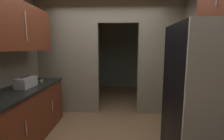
{
  "coord_description": "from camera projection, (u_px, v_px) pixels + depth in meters",
  "views": [
    {
      "loc": [
        0.23,
        -2.23,
        1.58
      ],
      "look_at": [
        0.11,
        0.56,
        1.18
      ],
      "focal_mm": 24.81,
      "sensor_mm": 36.0,
      "label": 1
    }
  ],
  "objects": [
    {
      "name": "upper_cabinet_counterside",
      "position": [
        14.0,
        26.0,
        2.37
      ],
      "size": [
        0.36,
        1.74,
        0.75
      ],
      "color": "maroon"
    },
    {
      "name": "kitchen_partition",
      "position": [
        106.0,
        54.0,
        3.66
      ],
      "size": [
        3.4,
        0.12,
        2.73
      ],
      "color": "gray",
      "rests_on": "ground"
    },
    {
      "name": "lower_cabinet_run",
      "position": [
        22.0,
        116.0,
        2.57
      ],
      "size": [
        0.67,
        1.94,
        0.91
      ],
      "color": "maroon",
      "rests_on": "ground"
    },
    {
      "name": "refrigerator",
      "position": [
        208.0,
        104.0,
        1.82
      ],
      "size": [
        0.85,
        0.75,
        1.85
      ],
      "color": "black",
      "rests_on": "ground"
    },
    {
      "name": "boombox",
      "position": [
        26.0,
        82.0,
        2.63
      ],
      "size": [
        0.21,
        0.39,
        0.2
      ],
      "color": "#B2B2B7",
      "rests_on": "lower_cabinet_run"
    },
    {
      "name": "book_stack",
      "position": [
        39.0,
        80.0,
        2.99
      ],
      "size": [
        0.14,
        0.16,
        0.08
      ],
      "color": "#388C47",
      "rests_on": "lower_cabinet_run"
    },
    {
      "name": "adjoining_room_shell",
      "position": [
        112.0,
        54.0,
        5.43
      ],
      "size": [
        3.4,
        2.59,
        2.73
      ],
      "color": "gray",
      "rests_on": "ground"
    }
  ]
}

